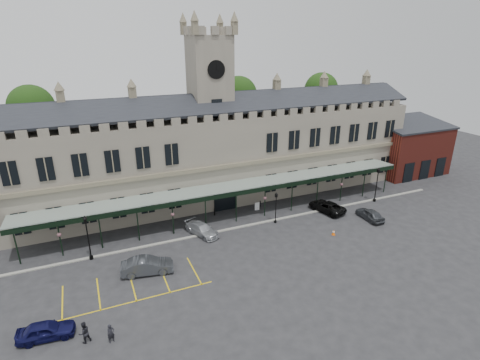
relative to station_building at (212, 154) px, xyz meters
name	(u,v)px	position (x,y,z in m)	size (l,w,h in m)	color
ground	(262,249)	(0.00, -15.91, -6.47)	(140.00, 140.00, 0.00)	#242427
station_building	(212,154)	(0.00, 0.00, 0.00)	(60.00, 10.36, 17.30)	#6D665A
clock_tower	(210,106)	(0.00, 0.09, 6.64)	(5.60, 5.60, 24.80)	#6D665A
canopy	(235,203)	(0.00, -8.45, -4.06)	(50.00, 4.10, 4.30)	#8C9E93
brick_annex	(408,148)	(34.00, -2.94, -2.31)	(12.40, 8.36, 9.23)	maroon
kerb	(242,227)	(0.00, -10.41, -6.41)	(60.00, 0.40, 0.12)	gray
parking_markings	(133,288)	(-14.00, -17.41, -6.47)	(16.00, 6.00, 0.01)	gold
tree_behind_left	(32,109)	(-22.00, 9.09, 6.35)	(6.00, 6.00, 16.00)	#332314
tree_behind_mid	(239,96)	(8.00, 9.09, 6.35)	(6.00, 6.00, 16.00)	#332314
tree_behind_right	(321,91)	(24.00, 9.09, 6.35)	(6.00, 6.00, 16.00)	#332314
lamp_post_left	(87,234)	(-17.27, -10.64, -3.47)	(0.48, 0.48, 5.06)	black
lamp_post_mid	(276,205)	(4.36, -10.98, -4.04)	(0.39, 0.39, 4.10)	black
lamp_post_right	(377,181)	(20.37, -10.79, -3.45)	(0.48, 0.48, 5.08)	black
traffic_cone	(334,233)	(9.14, -16.46, -6.16)	(0.40, 0.40, 0.64)	#ED5907
sign_board	(257,206)	(3.84, -6.80, -5.93)	(0.65, 0.10, 1.11)	black
bollard_left	(215,212)	(-1.93, -6.01, -5.98)	(0.17, 0.17, 0.98)	black
bollard_right	(260,204)	(4.74, -5.92, -6.05)	(0.15, 0.15, 0.83)	black
car_left_a	(46,330)	(-21.00, -20.99, -5.76)	(1.68, 4.17, 1.42)	#0D0E3B
car_left_b	(147,266)	(-12.31, -15.49, -5.64)	(1.75, 5.02, 1.66)	#373A3F
car_taxi	(202,229)	(-5.00, -10.22, -5.78)	(1.91, 4.71, 1.37)	#A1A4A9
car_van	(327,207)	(12.16, -10.84, -5.75)	(2.37, 5.14, 1.43)	black
car_right_a	(370,214)	(15.84, -14.93, -5.77)	(1.66, 4.11, 1.40)	#373A3F
person_a	(111,333)	(-16.46, -23.39, -5.68)	(0.58, 0.38, 1.58)	black
person_b	(84,332)	(-18.30, -22.61, -5.57)	(0.87, 0.68, 1.80)	black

